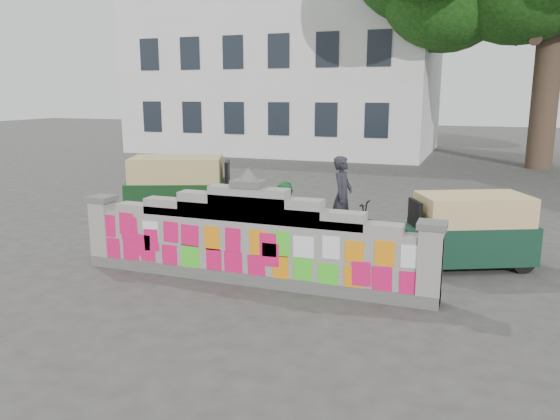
{
  "coord_description": "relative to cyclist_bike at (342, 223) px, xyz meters",
  "views": [
    {
      "loc": [
        3.64,
        -8.29,
        3.23
      ],
      "look_at": [
        0.19,
        1.0,
        1.1
      ],
      "focal_mm": 35.0,
      "sensor_mm": 36.0,
      "label": 1
    }
  ],
  "objects": [
    {
      "name": "ground",
      "position": [
        -0.92,
        -2.86,
        -0.5
      ],
      "size": [
        100.0,
        100.0,
        0.0
      ],
      "primitive_type": "plane",
      "color": "#383533",
      "rests_on": "ground"
    },
    {
      "name": "parapet_wall",
      "position": [
        -0.92,
        -2.86,
        0.25
      ],
      "size": [
        6.48,
        0.44,
        2.01
      ],
      "color": "#4C4C49",
      "rests_on": "ground"
    },
    {
      "name": "building",
      "position": [
        -7.92,
        19.13,
        3.52
      ],
      "size": [
        16.0,
        10.0,
        8.9
      ],
      "color": "silver",
      "rests_on": "ground"
    },
    {
      "name": "cyclist_bike",
      "position": [
        0.0,
        0.0,
        0.0
      ],
      "size": [
        1.95,
        0.84,
        0.99
      ],
      "primitive_type": "imported",
      "rotation": [
        0.0,
        0.0,
        1.47
      ],
      "color": "black",
      "rests_on": "ground"
    },
    {
      "name": "cyclist_rider",
      "position": [
        0.0,
        0.0,
        0.35
      ],
      "size": [
        0.46,
        0.65,
        1.69
      ],
      "primitive_type": "imported",
      "rotation": [
        0.0,
        0.0,
        1.47
      ],
      "color": "#23222A",
      "rests_on": "ground"
    },
    {
      "name": "pedestrian",
      "position": [
        -0.94,
        -1.02,
        0.24
      ],
      "size": [
        0.87,
        0.91,
        1.48
      ],
      "primitive_type": "imported",
      "rotation": [
        0.0,
        0.0,
        -0.97
      ],
      "color": "#238039",
      "rests_on": "ground"
    },
    {
      "name": "rickshaw_left",
      "position": [
        -4.58,
        1.08,
        0.34
      ],
      "size": [
        3.0,
        2.18,
        1.62
      ],
      "rotation": [
        0.0,
        0.0,
        0.38
      ],
      "color": "black",
      "rests_on": "ground"
    },
    {
      "name": "rickshaw_right",
      "position": [
        2.59,
        -0.59,
        0.22
      ],
      "size": [
        2.56,
        1.95,
        1.38
      ],
      "rotation": [
        0.0,
        0.0,
        3.58
      ],
      "color": "#103121",
      "rests_on": "ground"
    }
  ]
}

